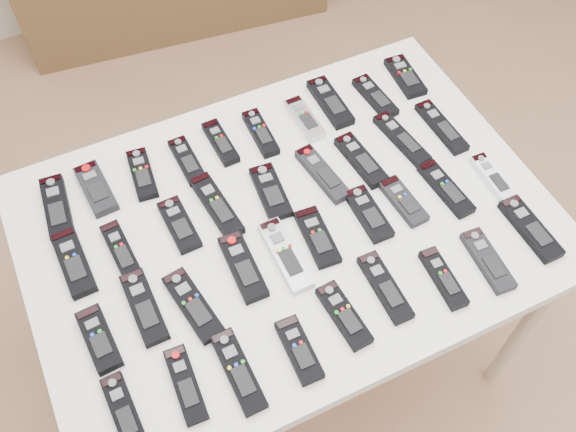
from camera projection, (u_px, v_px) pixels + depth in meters
name	position (u px, v px, depth m)	size (l,w,h in m)	color
ground	(317.00, 330.00, 2.23)	(4.00, 4.00, 0.00)	#946B4B
table	(288.00, 234.00, 1.60)	(1.25, 0.88, 0.78)	white
remote_0	(57.00, 208.00, 1.56)	(0.06, 0.19, 0.02)	black
remote_1	(96.00, 189.00, 1.59)	(0.06, 0.16, 0.02)	black
remote_2	(142.00, 174.00, 1.62)	(0.05, 0.16, 0.02)	black
remote_3	(187.00, 161.00, 1.64)	(0.05, 0.16, 0.02)	black
remote_4	(221.00, 142.00, 1.68)	(0.04, 0.15, 0.02)	black
remote_5	(261.00, 133.00, 1.69)	(0.05, 0.16, 0.02)	black
remote_6	(305.00, 119.00, 1.72)	(0.05, 0.15, 0.02)	#B7B7BC
remote_7	(330.00, 102.00, 1.76)	(0.06, 0.18, 0.02)	black
remote_8	(375.00, 97.00, 1.77)	(0.05, 0.16, 0.02)	black
remote_9	(405.00, 76.00, 1.82)	(0.06, 0.16, 0.02)	black
remote_10	(74.00, 263.00, 1.47)	(0.06, 0.18, 0.02)	black
remote_11	(121.00, 252.00, 1.49)	(0.05, 0.17, 0.02)	black
remote_12	(179.00, 225.00, 1.53)	(0.06, 0.15, 0.02)	black
remote_13	(217.00, 206.00, 1.56)	(0.05, 0.20, 0.02)	black
remote_14	(271.00, 192.00, 1.59)	(0.06, 0.16, 0.02)	black
remote_15	(322.00, 174.00, 1.62)	(0.05, 0.19, 0.02)	black
remote_16	(361.00, 160.00, 1.64)	(0.05, 0.18, 0.02)	black
remote_17	(402.00, 139.00, 1.68)	(0.05, 0.19, 0.02)	black
remote_18	(441.00, 127.00, 1.71)	(0.05, 0.19, 0.02)	black
remote_19	(99.00, 339.00, 1.36)	(0.05, 0.15, 0.02)	black
remote_20	(144.00, 307.00, 1.41)	(0.06, 0.18, 0.02)	black
remote_21	(193.00, 305.00, 1.41)	(0.06, 0.19, 0.02)	black
remote_22	(243.00, 267.00, 1.46)	(0.06, 0.18, 0.02)	black
remote_23	(285.00, 255.00, 1.48)	(0.05, 0.20, 0.02)	#B7B7BC
remote_24	(317.00, 237.00, 1.51)	(0.06, 0.16, 0.02)	black
remote_25	(369.00, 214.00, 1.55)	(0.06, 0.16, 0.02)	black
remote_26	(403.00, 201.00, 1.57)	(0.05, 0.15, 0.02)	black
remote_27	(446.00, 188.00, 1.59)	(0.05, 0.18, 0.02)	black
remote_28	(493.00, 178.00, 1.61)	(0.04, 0.16, 0.02)	silver
remote_29	(124.00, 412.00, 1.28)	(0.05, 0.17, 0.02)	black
remote_30	(186.00, 384.00, 1.31)	(0.05, 0.17, 0.02)	black
remote_31	(238.00, 371.00, 1.33)	(0.05, 0.19, 0.02)	black
remote_32	(299.00, 350.00, 1.35)	(0.05, 0.15, 0.02)	black
remote_33	(344.00, 315.00, 1.40)	(0.05, 0.16, 0.02)	black
remote_34	(385.00, 287.00, 1.44)	(0.05, 0.18, 0.02)	black
remote_35	(443.00, 278.00, 1.45)	(0.04, 0.16, 0.02)	black
remote_36	(488.00, 260.00, 1.47)	(0.05, 0.17, 0.02)	black
remote_37	(530.00, 229.00, 1.52)	(0.05, 0.18, 0.02)	black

